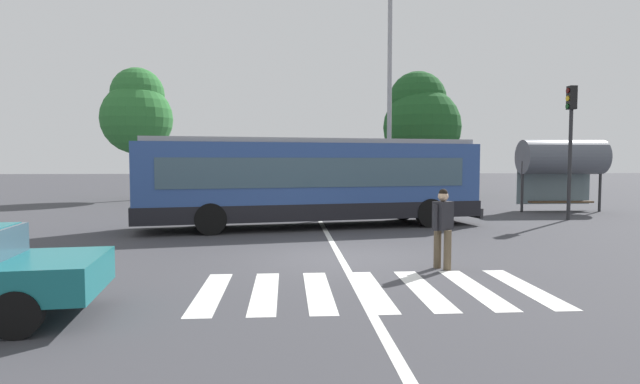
{
  "coord_description": "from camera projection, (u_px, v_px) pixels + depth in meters",
  "views": [
    {
      "loc": [
        -1.24,
        -11.99,
        2.31
      ],
      "look_at": [
        -0.15,
        4.46,
        1.3
      ],
      "focal_mm": 28.62,
      "sensor_mm": 36.0,
      "label": 1
    }
  ],
  "objects": [
    {
      "name": "background_tree_left",
      "position": [
        137.0,
        112.0,
        29.7
      ],
      "size": [
        4.1,
        4.1,
        7.74
      ],
      "color": "brown",
      "rests_on": "ground_plane"
    },
    {
      "name": "crosswalk_painted_stripes",
      "position": [
        371.0,
        290.0,
        9.1
      ],
      "size": [
        6.11,
        2.93,
        0.01
      ],
      "color": "silver",
      "rests_on": "ground_plane"
    },
    {
      "name": "ground_plane",
      "position": [
        339.0,
        258.0,
        12.16
      ],
      "size": [
        160.0,
        160.0,
        0.0
      ],
      "primitive_type": "plane",
      "color": "#3D3D42"
    },
    {
      "name": "traffic_light_far_corner",
      "position": [
        571.0,
        131.0,
        19.72
      ],
      "size": [
        0.33,
        0.32,
        5.19
      ],
      "color": "#28282B",
      "rests_on": "ground_plane"
    },
    {
      "name": "bus_stop_shelter",
      "position": [
        562.0,
        158.0,
        22.98
      ],
      "size": [
        3.76,
        1.54,
        3.25
      ],
      "color": "#28282B",
      "rests_on": "ground_plane"
    },
    {
      "name": "twin_arm_street_lamp",
      "position": [
        390.0,
        75.0,
        22.62
      ],
      "size": [
        4.39,
        0.32,
        10.08
      ],
      "color": "#939399",
      "rests_on": "ground_plane"
    },
    {
      "name": "background_tree_right",
      "position": [
        421.0,
        119.0,
        33.01
      ],
      "size": [
        5.0,
        5.0,
        8.12
      ],
      "color": "brown",
      "rests_on": "ground_plane"
    },
    {
      "name": "parked_car_red",
      "position": [
        420.0,
        191.0,
        25.81
      ],
      "size": [
        2.08,
        4.6,
        1.35
      ],
      "color": "black",
      "rests_on": "ground_plane"
    },
    {
      "name": "parked_car_champagne",
      "position": [
        262.0,
        192.0,
        25.61
      ],
      "size": [
        2.15,
        4.62,
        1.35
      ],
      "color": "black",
      "rests_on": "ground_plane"
    },
    {
      "name": "parked_car_black",
      "position": [
        366.0,
        192.0,
        25.37
      ],
      "size": [
        2.12,
        4.61,
        1.35
      ],
      "color": "black",
      "rests_on": "ground_plane"
    },
    {
      "name": "parked_car_charcoal",
      "position": [
        316.0,
        191.0,
        25.66
      ],
      "size": [
        2.02,
        4.57,
        1.35
      ],
      "color": "black",
      "rests_on": "ground_plane"
    },
    {
      "name": "city_transit_bus",
      "position": [
        311.0,
        182.0,
        17.79
      ],
      "size": [
        12.16,
        4.73,
        3.06
      ],
      "color": "black",
      "rests_on": "ground_plane"
    },
    {
      "name": "parked_car_silver",
      "position": [
        203.0,
        192.0,
        24.84
      ],
      "size": [
        2.0,
        4.57,
        1.35
      ],
      "color": "black",
      "rests_on": "ground_plane"
    },
    {
      "name": "lane_center_line",
      "position": [
        333.0,
        244.0,
        14.16
      ],
      "size": [
        0.16,
        24.0,
        0.01
      ],
      "primitive_type": "cube",
      "color": "silver",
      "rests_on": "ground_plane"
    },
    {
      "name": "pedestrian_crossing_street",
      "position": [
        443.0,
        224.0,
        10.83
      ],
      "size": [
        0.5,
        0.44,
        1.72
      ],
      "color": "brown",
      "rests_on": "ground_plane"
    }
  ]
}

